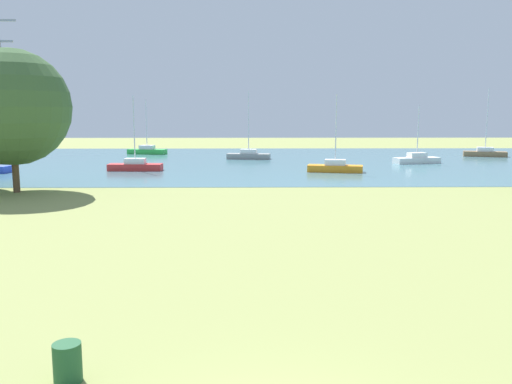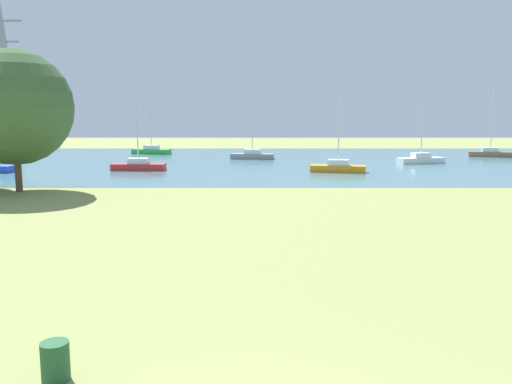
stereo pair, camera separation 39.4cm
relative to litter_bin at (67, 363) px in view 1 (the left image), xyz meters
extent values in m
plane|color=#8C9351|center=(4.01, 19.44, -0.40)|extent=(160.00, 160.00, 0.00)
cylinder|color=#1E512D|center=(0.00, 0.00, 0.00)|extent=(0.56, 0.56, 0.80)
cube|color=slate|center=(4.01, 47.44, -0.39)|extent=(140.00, 40.00, 0.02)
cube|color=green|center=(-9.18, 57.47, -0.08)|extent=(5.01, 2.46, 0.60)
cube|color=white|center=(-9.18, 57.47, 0.47)|extent=(1.99, 1.45, 0.50)
cylinder|color=silver|center=(-9.18, 57.47, 3.32)|extent=(0.10, 0.10, 6.19)
cube|color=gray|center=(3.57, 50.17, -0.08)|extent=(4.97, 2.18, 0.60)
cube|color=white|center=(3.57, 50.17, 0.47)|extent=(1.94, 1.35, 0.50)
cylinder|color=silver|center=(3.57, 50.17, 3.69)|extent=(0.10, 0.10, 6.94)
cube|color=white|center=(20.92, 44.88, -0.08)|extent=(5.02, 2.67, 0.60)
cube|color=white|center=(20.92, 44.88, 0.47)|extent=(2.02, 1.52, 0.50)
cylinder|color=silver|center=(20.92, 44.88, 2.88)|extent=(0.10, 0.10, 5.31)
cube|color=orange|center=(11.22, 37.02, -0.08)|extent=(5.01, 2.45, 0.60)
cube|color=white|center=(11.22, 37.02, 0.47)|extent=(1.99, 1.45, 0.50)
cylinder|color=silver|center=(11.22, 37.02, 3.31)|extent=(0.10, 0.10, 6.19)
cube|color=brown|center=(31.65, 53.21, -0.08)|extent=(5.03, 2.94, 0.60)
cube|color=white|center=(31.65, 53.21, 0.47)|extent=(2.06, 1.61, 0.50)
cylinder|color=silver|center=(31.65, 53.21, 3.91)|extent=(0.10, 0.10, 7.38)
cube|color=red|center=(-6.70, 38.49, -0.08)|extent=(4.85, 1.65, 0.60)
cube|color=white|center=(-6.70, 38.49, 0.47)|extent=(1.83, 1.16, 0.50)
cylinder|color=silver|center=(-6.70, 38.49, 3.26)|extent=(0.10, 0.10, 6.09)
cylinder|color=brown|center=(-11.83, 25.41, 1.07)|extent=(0.44, 0.44, 2.94)
sphere|color=#385931|center=(-11.83, 25.41, 5.19)|extent=(7.57, 7.57, 7.57)
camera|label=1|loc=(3.60, -10.02, 4.92)|focal=37.65mm
camera|label=2|loc=(3.99, -10.03, 4.92)|focal=37.65mm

